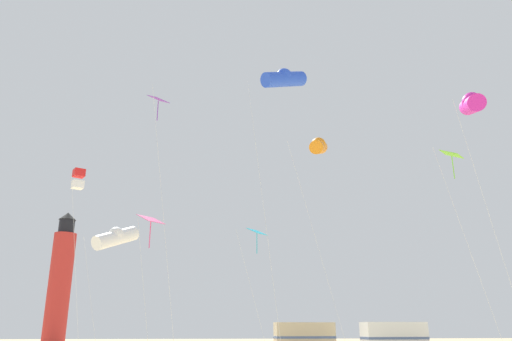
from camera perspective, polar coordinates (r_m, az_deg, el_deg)
name	(u,v)px	position (r m, az deg, el deg)	size (l,w,h in m)	color
kite_tube_magenta	(472,104)	(21.86, 23.87, 7.10)	(1.85, 2.57, 11.66)	silver
kite_diamond_cyan	(257,236)	(26.94, 0.09, -7.68)	(1.93, 1.82, 7.51)	silver
kite_diamond_rainbow	(151,225)	(20.75, -12.19, -6.18)	(1.22, 1.22, 6.78)	silver
kite_diamond_lime	(453,163)	(24.52, 21.99, 0.87)	(2.15, 1.92, 10.26)	silver
kite_tube_blue	(284,79)	(23.37, 3.29, 10.64)	(2.93, 2.66, 14.14)	silver
kite_diamond_violet	(159,111)	(25.61, -11.25, 6.78)	(2.25, 2.25, 13.74)	silver
kite_tube_orange	(319,147)	(25.92, 7.30, 2.78)	(2.66, 3.11, 12.06)	silver
kite_box_scarlet	(78,179)	(29.88, -20.01, -0.97)	(1.63, 1.63, 11.01)	silver
kite_tube_white	(116,237)	(24.65, -16.01, -7.48)	(2.52, 2.67, 7.14)	silver
lighthouse_distant	(60,281)	(68.44, -21.88, -11.91)	(2.80, 2.80, 16.80)	red
rv_van_tan	(304,336)	(56.11, 5.66, -18.64)	(6.53, 2.60, 2.80)	#C6B28C
rv_van_white	(394,337)	(53.92, 15.80, -18.13)	(6.62, 2.89, 2.80)	white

